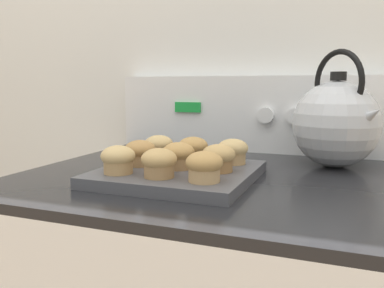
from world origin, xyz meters
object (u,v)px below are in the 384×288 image
muffin_r0_c0 (118,159)px  muffin_r2_c0 (159,147)px  muffin_pan (178,174)px  muffin_r2_c2 (233,151)px  muffin_r1_c2 (219,158)px  muffin_r1_c1 (178,155)px  tea_kettle (336,123)px  muffin_r2_c1 (193,149)px  muffin_r0_c1 (159,163)px  muffin_r0_c2 (204,166)px  muffin_r1_c0 (140,153)px

muffin_r0_c0 → muffin_r2_c0: 0.17m
muffin_pan → muffin_r2_c2: muffin_r2_c2 is taller
muffin_pan → muffin_r1_c2: (0.08, 0.00, 0.04)m
muffin_r1_c1 → tea_kettle: (0.29, 0.25, 0.05)m
muffin_r2_c1 → tea_kettle: tea_kettle is taller
muffin_r1_c2 → muffin_r2_c2: 0.09m
muffin_r1_c2 → muffin_r2_c2: same height
muffin_pan → muffin_r2_c0: size_ratio=4.56×
muffin_r1_c2 → tea_kettle: 0.32m
muffin_r2_c1 → muffin_r2_c2: (0.09, -0.00, 0.00)m
muffin_r2_c2 → tea_kettle: tea_kettle is taller
muffin_r0_c1 → muffin_r0_c2: bearing=-1.4°
muffin_r1_c1 → muffin_r1_c0: bearing=179.3°
muffin_pan → muffin_r0_c0: muffin_r0_c0 is taller
muffin_r0_c2 → muffin_pan: bearing=134.6°
muffin_r0_c1 → muffin_r1_c0: (-0.08, 0.08, 0.00)m
muffin_r1_c0 → muffin_r2_c1: 0.12m
muffin_r0_c1 → muffin_r0_c0: bearing=178.9°
muffin_r1_c2 → muffin_r2_c0: bearing=153.0°
muffin_r1_c2 → muffin_r2_c2: size_ratio=1.00×
muffin_r1_c2 → muffin_r2_c2: bearing=87.4°
muffin_r2_c2 → tea_kettle: 0.26m
muffin_r1_c0 → muffin_r1_c2: bearing=0.7°
muffin_r1_c2 → muffin_r1_c1: bearing=-177.8°
muffin_pan → muffin_r2_c2: bearing=45.0°
muffin_pan → muffin_r2_c0: (-0.09, 0.09, 0.04)m
muffin_r0_c0 → muffin_r1_c0: same height
muffin_r2_c0 → muffin_r2_c1: same height
muffin_r2_c2 → muffin_r1_c0: bearing=-152.9°
muffin_r0_c2 → muffin_r1_c0: 0.19m
muffin_r0_c1 → muffin_r2_c1: same height
muffin_pan → muffin_r2_c1: 0.10m
muffin_pan → muffin_r0_c1: muffin_r0_c1 is taller
muffin_r0_c1 → muffin_r2_c0: 0.19m
muffin_r0_c0 → tea_kettle: (0.38, 0.33, 0.05)m
muffin_r0_c1 → tea_kettle: 0.44m
muffin_r1_c0 → muffin_r2_c0: 0.09m
tea_kettle → muffin_r1_c2: bearing=-129.7°
muffin_r1_c0 → muffin_r2_c2: same height
muffin_r2_c1 → muffin_r2_c2: bearing=-0.4°
muffin_r1_c0 → muffin_pan: bearing=0.8°
muffin_pan → muffin_r2_c0: bearing=134.5°
muffin_r1_c1 → muffin_r2_c0: 0.12m
muffin_r1_c2 → muffin_r2_c0: size_ratio=1.00×
muffin_r0_c2 → tea_kettle: tea_kettle is taller
muffin_r2_c1 → muffin_r0_c1: bearing=-89.5°
muffin_r0_c1 → muffin_r2_c2: 0.19m
muffin_r1_c1 → tea_kettle: size_ratio=0.24×
muffin_r0_c0 → muffin_r0_c1: bearing=-1.1°
muffin_pan → muffin_r1_c0: 0.09m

